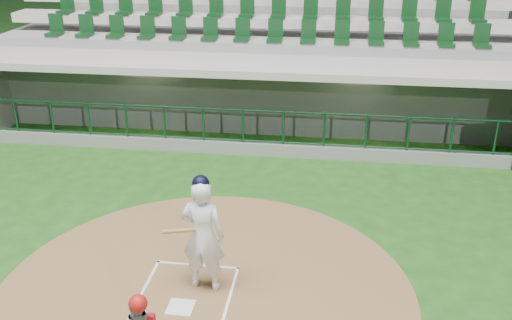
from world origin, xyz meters
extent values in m
plane|color=#194614|center=(0.00, 0.00, 0.00)|extent=(120.00, 120.00, 0.00)
cylinder|color=brown|center=(0.30, -0.20, 0.01)|extent=(7.20, 7.20, 0.01)
cube|color=silver|center=(0.00, -0.70, 0.02)|extent=(0.43, 0.43, 0.02)
cube|color=silver|center=(-0.75, -0.30, 0.02)|extent=(0.05, 1.80, 0.01)
cube|color=white|center=(0.75, -0.30, 0.02)|extent=(0.05, 1.80, 0.01)
cube|color=white|center=(0.00, 0.55, 0.02)|extent=(1.55, 0.05, 0.01)
cube|color=slate|center=(0.00, 7.50, -0.55)|extent=(15.00, 3.00, 0.10)
cube|color=slate|center=(0.00, 9.10, 0.85)|extent=(15.00, 0.20, 2.70)
cube|color=#B6AEA1|center=(0.00, 8.98, 1.10)|extent=(13.50, 0.04, 0.90)
cube|color=slate|center=(-7.50, 7.50, 0.85)|extent=(0.20, 3.00, 2.70)
cube|color=#A09A91|center=(0.00, 7.25, 2.30)|extent=(15.40, 3.50, 0.20)
cube|color=slate|center=(0.00, 5.95, 0.15)|extent=(15.00, 0.15, 0.40)
cube|color=black|center=(0.00, 5.95, 1.73)|extent=(15.00, 0.01, 0.95)
cube|color=brown|center=(0.00, 8.55, -0.28)|extent=(12.75, 0.40, 0.45)
cube|color=white|center=(-3.00, 7.50, 2.17)|extent=(1.30, 0.35, 0.04)
cube|color=white|center=(3.00, 7.50, 2.17)|extent=(1.30, 0.35, 0.04)
imported|color=#AB1A12|center=(-4.78, 8.36, 0.40)|extent=(1.27, 0.88, 1.80)
imported|color=#9E1511|center=(-1.29, 8.49, 0.33)|extent=(1.06, 0.77, 1.67)
imported|color=#A3111D|center=(1.39, 8.06, 0.32)|extent=(0.89, 0.67, 1.64)
imported|color=#B0121F|center=(3.81, 8.27, 0.42)|extent=(1.79, 0.95, 1.84)
cube|color=slate|center=(0.00, 10.75, 1.15)|extent=(17.00, 6.50, 2.50)
cube|color=gray|center=(0.00, 9.25, 2.30)|extent=(16.60, 0.95, 0.30)
cube|color=#A9A399|center=(0.00, 10.20, 2.85)|extent=(16.60, 0.95, 0.30)
cube|color=slate|center=(0.00, 14.10, 2.53)|extent=(17.00, 0.25, 5.05)
imported|color=white|center=(0.27, -0.06, 1.03)|extent=(0.79, 0.56, 2.04)
sphere|color=black|center=(0.27, -0.06, 1.99)|extent=(0.28, 0.28, 0.28)
cylinder|color=#A6844C|center=(0.02, -0.31, 1.25)|extent=(0.58, 0.79, 0.39)
sphere|color=#AB1712|center=(-0.19, -2.03, 1.09)|extent=(0.26, 0.26, 0.26)
camera|label=1|loc=(2.26, -8.10, 5.93)|focal=40.00mm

